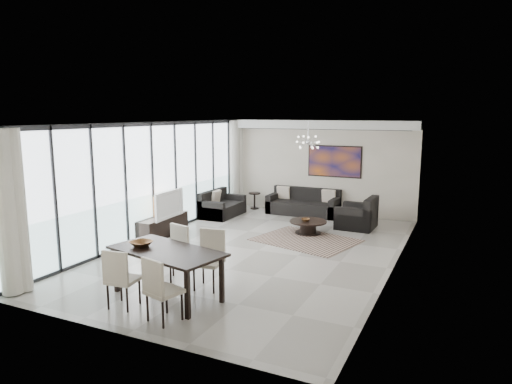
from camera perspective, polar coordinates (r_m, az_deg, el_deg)
The scene contains 20 objects.
room_shell at distance 10.06m, azimuth 2.73°, elevation 0.30°, with size 6.00×9.00×2.90m.
window_wall at distance 11.71m, azimuth -12.45°, elevation 1.52°, with size 0.37×8.95×2.90m.
soffit at distance 14.13m, azimuth 7.75°, elevation 8.35°, with size 5.98×0.40×0.26m, color white.
painting at distance 14.22m, azimuth 9.78°, elevation 3.78°, with size 1.68×0.04×0.98m, color #BB591A.
chandelier at distance 12.35m, azimuth 6.52°, elevation 6.22°, with size 0.66×0.66×0.71m.
rug at distance 11.43m, azimuth 6.27°, elevation -6.00°, with size 2.33×1.79×0.01m, color black.
coffee_table at distance 12.04m, azimuth 6.51°, elevation -4.28°, with size 0.97×0.97×0.34m.
bowl_coffee at distance 11.94m, azimuth 6.22°, elevation -3.49°, with size 0.22×0.22×0.07m, color brown.
sofa_main at distance 14.30m, azimuth 5.96°, elevation -1.69°, with size 2.19×0.90×0.80m.
loveseat at distance 14.03m, azimuth -4.36°, elevation -1.92°, with size 0.87×1.55×0.77m.
armchair at distance 12.82m, azimuth 12.63°, elevation -3.10°, with size 1.01×1.06×0.87m.
side_table at distance 15.00m, azimuth -0.18°, elevation -0.75°, with size 0.39×0.39×0.54m.
tv_console at distance 11.96m, azimuth -11.60°, elevation -4.20°, with size 0.46×1.64×0.51m, color black.
television at distance 11.68m, azimuth -11.29°, elevation -1.51°, with size 1.19×0.16×0.69m, color gray.
dining_table at distance 7.93m, azimuth -11.10°, elevation -7.68°, with size 2.18×1.42×0.84m.
dining_chair_sw at distance 7.70m, azimuth -16.70°, elevation -9.92°, with size 0.51×0.51×0.99m.
dining_chair_se at distance 7.06m, azimuth -12.06°, elevation -11.41°, with size 0.57×0.57×1.01m.
dining_chair_nw at distance 8.76m, azimuth -10.03°, elevation -6.99°, with size 0.59×0.59×1.04m.
dining_chair_ne at distance 8.33m, azimuth -5.73°, elevation -7.75°, with size 0.53×0.53×1.05m.
bowl_dining at distance 8.20m, azimuth -14.16°, elevation -6.28°, with size 0.37×0.37×0.09m, color brown.
Camera 1 is at (4.23, -9.18, 3.12)m, focal length 32.00 mm.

